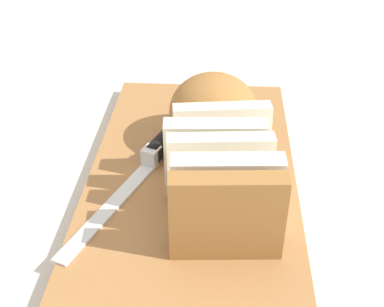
% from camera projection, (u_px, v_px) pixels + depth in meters
% --- Properties ---
extents(ground_plane, '(3.00, 3.00, 0.00)m').
position_uv_depth(ground_plane, '(192.00, 187.00, 0.63)').
color(ground_plane, beige).
extents(cutting_board, '(0.47, 0.25, 0.02)m').
position_uv_depth(cutting_board, '(192.00, 181.00, 0.62)').
color(cutting_board, '#9E6B3D').
rests_on(cutting_board, ground_plane).
extents(bread_loaf, '(0.28, 0.13, 0.09)m').
position_uv_depth(bread_loaf, '(217.00, 138.00, 0.60)').
color(bread_loaf, '#996633').
rests_on(bread_loaf, cutting_board).
extents(bread_knife, '(0.24, 0.11, 0.02)m').
position_uv_depth(bread_knife, '(155.00, 153.00, 0.64)').
color(bread_knife, silver).
rests_on(bread_knife, cutting_board).
extents(crumb_near_knife, '(0.01, 0.01, 0.01)m').
position_uv_depth(crumb_near_knife, '(183.00, 178.00, 0.61)').
color(crumb_near_knife, tan).
rests_on(crumb_near_knife, cutting_board).
extents(crumb_near_loaf, '(0.01, 0.01, 0.01)m').
position_uv_depth(crumb_near_loaf, '(170.00, 162.00, 0.63)').
color(crumb_near_loaf, tan).
rests_on(crumb_near_loaf, cutting_board).
extents(crumb_stray_left, '(0.00, 0.00, 0.00)m').
position_uv_depth(crumb_stray_left, '(226.00, 190.00, 0.59)').
color(crumb_stray_left, tan).
rests_on(crumb_stray_left, cutting_board).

